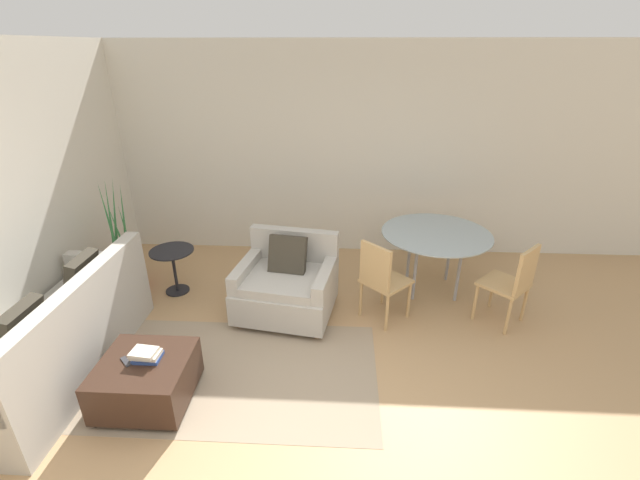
% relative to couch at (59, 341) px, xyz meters
% --- Properties ---
extents(ground_plane, '(20.00, 20.00, 0.00)m').
position_rel_couch_xyz_m(ground_plane, '(2.24, -0.69, -0.32)').
color(ground_plane, tan).
extents(wall_back, '(12.00, 0.06, 2.75)m').
position_rel_couch_xyz_m(wall_back, '(2.24, 2.69, 1.06)').
color(wall_back, beige).
rests_on(wall_back, ground_plane).
extents(wall_left, '(0.06, 12.00, 2.75)m').
position_rel_couch_xyz_m(wall_left, '(-0.54, 0.81, 1.06)').
color(wall_left, beige).
rests_on(wall_left, ground_plane).
extents(area_rug, '(2.80, 1.47, 0.01)m').
position_rel_couch_xyz_m(area_rug, '(1.37, 0.05, -0.32)').
color(area_rug, gray).
rests_on(area_rug, ground_plane).
extents(couch, '(0.84, 2.04, 0.93)m').
position_rel_couch_xyz_m(couch, '(0.00, 0.00, 0.00)').
color(couch, '#B2ADA3').
rests_on(couch, ground_plane).
extents(armchair, '(1.11, 1.01, 0.87)m').
position_rel_couch_xyz_m(armchair, '(1.87, 1.05, 0.02)').
color(armchair, '#B2ADA3').
rests_on(armchair, ground_plane).
extents(ottoman, '(0.70, 0.68, 0.39)m').
position_rel_couch_xyz_m(ottoman, '(0.89, -0.30, -0.10)').
color(ottoman, '#382319').
rests_on(ottoman, ground_plane).
extents(book_stack, '(0.23, 0.18, 0.09)m').
position_rel_couch_xyz_m(book_stack, '(0.91, -0.27, 0.12)').
color(book_stack, '#2D478C').
rests_on(book_stack, ottoman).
extents(tv_remote_primary, '(0.13, 0.12, 0.01)m').
position_rel_couch_xyz_m(tv_remote_primary, '(0.76, -0.31, 0.08)').
color(tv_remote_primary, '#333338').
rests_on(tv_remote_primary, ottoman).
extents(potted_plant, '(0.40, 0.40, 1.34)m').
position_rel_couch_xyz_m(potted_plant, '(-0.11, 1.46, -0.05)').
color(potted_plant, maroon).
rests_on(potted_plant, ground_plane).
extents(side_table, '(0.50, 0.50, 0.54)m').
position_rel_couch_xyz_m(side_table, '(0.51, 1.39, 0.07)').
color(side_table, black).
rests_on(side_table, ground_plane).
extents(dining_table, '(1.23, 1.23, 0.73)m').
position_rel_couch_xyz_m(dining_table, '(3.51, 1.60, 0.35)').
color(dining_table, '#99A8AD').
rests_on(dining_table, ground_plane).
extents(dining_chair_near_left, '(0.59, 0.59, 0.90)m').
position_rel_couch_xyz_m(dining_chair_near_left, '(2.85, 0.94, 0.20)').
color(dining_chair_near_left, tan).
rests_on(dining_chair_near_left, ground_plane).
extents(dining_chair_near_right, '(0.59, 0.59, 0.90)m').
position_rel_couch_xyz_m(dining_chair_near_right, '(4.18, 0.94, 0.20)').
color(dining_chair_near_right, tan).
rests_on(dining_chair_near_right, ground_plane).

